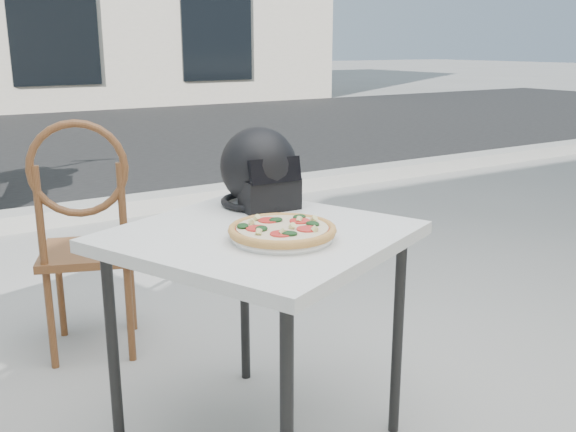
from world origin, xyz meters
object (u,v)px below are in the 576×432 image
pizza (282,229)px  cafe_chair_main (85,228)px  plate (282,237)px  helmet (260,171)px  cafe_table_main (260,251)px

pizza → cafe_chair_main: 1.08m
plate → helmet: helmet is taller
helmet → cafe_chair_main: 0.82m
cafe_table_main → cafe_chair_main: cafe_chair_main is taller
cafe_table_main → plate: bearing=-86.9°
plate → pizza: 0.02m
cafe_table_main → pizza: pizza is taller
cafe_table_main → pizza: size_ratio=2.99×
helmet → cafe_table_main: bearing=-117.4°
cafe_table_main → pizza: bearing=-86.9°
cafe_table_main → helmet: 0.35m
plate → helmet: 0.42m
pizza → helmet: (0.14, 0.38, 0.09)m
helmet → cafe_chair_main: size_ratio=0.28×
helmet → plate: bearing=-108.4°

